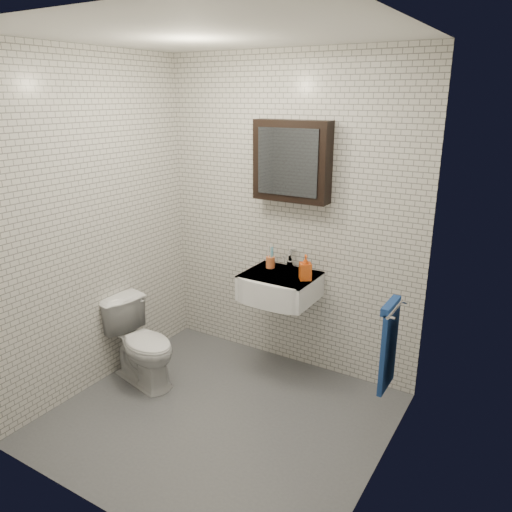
{
  "coord_description": "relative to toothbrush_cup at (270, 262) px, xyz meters",
  "views": [
    {
      "loc": [
        1.77,
        -2.43,
        2.17
      ],
      "look_at": [
        0.03,
        0.45,
        1.08
      ],
      "focal_mm": 35.0,
      "sensor_mm": 36.0,
      "label": 1
    }
  ],
  "objects": [
    {
      "name": "washbasin",
      "position": [
        0.14,
        -0.13,
        -0.14
      ],
      "size": [
        0.55,
        0.5,
        0.2
      ],
      "color": "white",
      "rests_on": "room_shell"
    },
    {
      "name": "faucet",
      "position": [
        0.14,
        0.06,
        0.02
      ],
      "size": [
        0.06,
        0.2,
        0.15
      ],
      "color": "silver",
      "rests_on": "washbasin"
    },
    {
      "name": "ground",
      "position": [
        0.09,
        -0.87,
        -0.89
      ],
      "size": [
        2.2,
        2.0,
        0.01
      ],
      "primitive_type": "cube",
      "color": "#52545A",
      "rests_on": "ground"
    },
    {
      "name": "toilet",
      "position": [
        -0.71,
        -0.77,
        -0.57
      ],
      "size": [
        0.71,
        0.5,
        0.66
      ],
      "primitive_type": "imported",
      "rotation": [
        0.0,
        0.0,
        1.35
      ],
      "color": "white",
      "rests_on": "ground"
    },
    {
      "name": "soap_bottle",
      "position": [
        0.36,
        -0.1,
        0.05
      ],
      "size": [
        0.12,
        0.12,
        0.19
      ],
      "primitive_type": "imported",
      "rotation": [
        0.0,
        0.0,
        0.61
      ],
      "color": "orange",
      "rests_on": "washbasin"
    },
    {
      "name": "toothbrush_cup",
      "position": [
        0.0,
        0.0,
        0.0
      ],
      "size": [
        0.09,
        0.09,
        0.2
      ],
      "rotation": [
        0.0,
        0.0,
        0.35
      ],
      "color": "#D16534",
      "rests_on": "washbasin"
    },
    {
      "name": "mirror_cabinet",
      "position": [
        0.14,
        0.06,
        0.8
      ],
      "size": [
        0.6,
        0.15,
        0.6
      ],
      "color": "black",
      "rests_on": "room_shell"
    },
    {
      "name": "room_shell",
      "position": [
        0.09,
        -0.87,
        0.57
      ],
      "size": [
        2.22,
        2.02,
        2.51
      ],
      "color": "silver",
      "rests_on": "ground"
    },
    {
      "name": "towel_rail",
      "position": [
        1.14,
        -0.52,
        -0.18
      ],
      "size": [
        0.09,
        0.3,
        0.58
      ],
      "color": "silver",
      "rests_on": "room_shell"
    }
  ]
}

